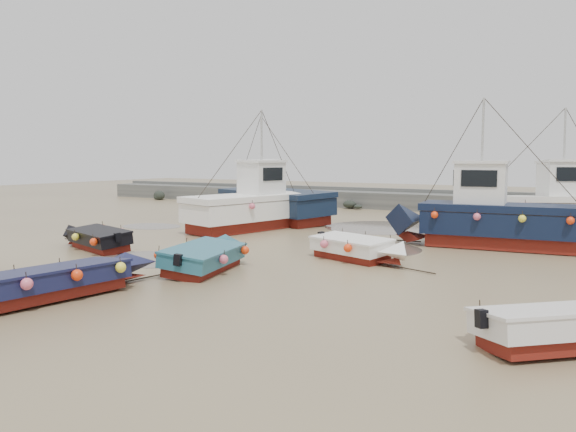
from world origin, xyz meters
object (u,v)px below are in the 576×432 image
dinghy_5 (359,246)px  person (269,227)px  dinghy_1 (59,277)px  cabin_boat_1 (257,204)px  cabin_boat_2 (486,215)px  cabin_boat_3 (557,207)px  dinghy_2 (207,253)px  cabin_boat_0 (268,199)px  dinghy_4 (97,236)px

dinghy_5 → person: (-8.22, 6.65, -0.56)m
dinghy_1 → cabin_boat_1: (-3.56, 14.81, 0.80)m
cabin_boat_1 → person: cabin_boat_1 is taller
dinghy_5 → cabin_boat_2: 6.61m
dinghy_5 → cabin_boat_1: bearing=-105.9°
cabin_boat_3 → dinghy_1: bearing=-50.9°
dinghy_2 → cabin_boat_3: cabin_boat_3 is taller
dinghy_1 → cabin_boat_0: bearing=113.9°
cabin_boat_1 → dinghy_5: bearing=-21.7°
dinghy_1 → dinghy_2: same height
dinghy_4 → cabin_boat_3: (15.86, 15.17, 0.79)m
dinghy_2 → dinghy_4: same height
cabin_boat_0 → person: bearing=-124.7°
dinghy_5 → person: bearing=-110.7°
dinghy_5 → cabin_boat_0: (-10.08, 9.42, 0.74)m
dinghy_5 → cabin_boat_3: 13.25m
dinghy_5 → cabin_boat_2: size_ratio=0.54×
cabin_boat_2 → cabin_boat_3: size_ratio=0.99×
cabin_boat_0 → cabin_boat_1: bearing=-134.4°
cabin_boat_0 → person: (1.85, -2.77, -1.30)m
dinghy_5 → cabin_boat_3: bearing=174.2°
dinghy_4 → cabin_boat_0: 12.54m
dinghy_4 → cabin_boat_3: cabin_boat_3 is taller
dinghy_1 → cabin_boat_3: size_ratio=0.68×
dinghy_2 → cabin_boat_1: bearing=101.7°
dinghy_1 → cabin_boat_0: 19.26m
dinghy_2 → person: (-4.44, 10.74, -0.55)m
dinghy_1 → dinghy_4: same height
dinghy_4 → person: size_ratio=2.94×
dinghy_4 → cabin_boat_0: size_ratio=0.51×
dinghy_4 → cabin_boat_1: (2.07, 8.79, 0.78)m
dinghy_1 → dinghy_5: bearing=70.1°
dinghy_4 → cabin_boat_0: bearing=15.1°
cabin_boat_0 → cabin_boat_1: same height
person → cabin_boat_0: bearing=-81.2°
dinghy_4 → cabin_boat_2: 16.35m
dinghy_4 → cabin_boat_1: 9.06m
cabin_boat_3 → dinghy_4: bearing=-71.4°
dinghy_5 → cabin_boat_1: cabin_boat_1 is taller
dinghy_1 → dinghy_5: size_ratio=1.27×
cabin_boat_0 → cabin_boat_3: 15.68m
dinghy_4 → dinghy_5: 10.93m
cabin_boat_1 → cabin_boat_2: (11.72, -0.04, 0.03)m
dinghy_1 → dinghy_4: 8.24m
cabin_boat_0 → cabin_boat_2: 13.90m
cabin_boat_1 → cabin_boat_3: (13.80, 6.38, 0.01)m
dinghy_4 → dinghy_5: (10.49, 3.09, 0.01)m
dinghy_1 → cabin_boat_0: (-5.22, 18.53, 0.76)m
dinghy_4 → cabin_boat_3: bearing=-29.3°
dinghy_4 → cabin_boat_3: 21.97m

